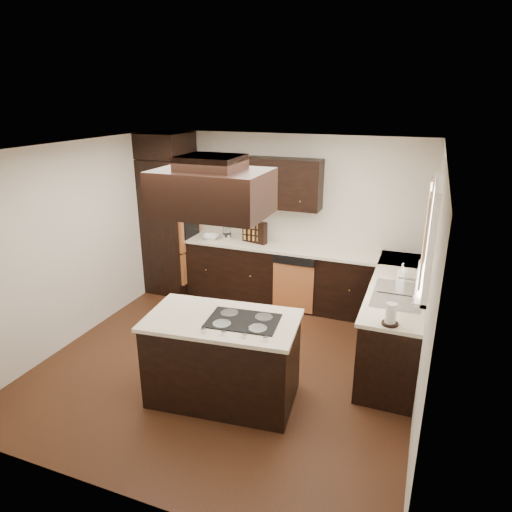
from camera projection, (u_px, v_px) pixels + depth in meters
name	position (u px, v px, depth m)	size (l,w,h in m)	color
floor	(230.00, 361.00, 5.49)	(4.20, 4.20, 0.02)	#5B321B
ceiling	(226.00, 148.00, 4.65)	(4.20, 4.20, 0.02)	silver
wall_back	(285.00, 218.00, 6.93)	(4.20, 0.02, 2.50)	silver
wall_front	(106.00, 361.00, 3.21)	(4.20, 0.02, 2.50)	silver
wall_left	(77.00, 243.00, 5.78)	(0.02, 4.20, 2.50)	silver
wall_right	(430.00, 291.00, 4.36)	(0.02, 4.20, 2.50)	silver
oven_column	(171.00, 226.00, 7.23)	(0.65, 0.75, 2.12)	black
wall_oven_face	(190.00, 224.00, 7.09)	(0.05, 0.62, 0.78)	#C9753E
base_cabinets_back	(280.00, 275.00, 6.91)	(2.93, 0.60, 0.88)	black
base_cabinets_right	(396.00, 320.00, 5.53)	(0.60, 2.40, 0.88)	black
countertop_back	(280.00, 246.00, 6.75)	(2.93, 0.63, 0.04)	white
countertop_right	(398.00, 285.00, 5.38)	(0.63, 2.40, 0.04)	white
upper_cabinets	(255.00, 182.00, 6.73)	(2.00, 0.34, 0.72)	black
dishwasher_front	(293.00, 288.00, 6.57)	(0.60, 0.05, 0.72)	#C9753E
window_frame	(432.00, 235.00, 4.72)	(0.06, 1.32, 1.12)	white
window_pane	(434.00, 235.00, 4.71)	(0.00, 1.20, 1.00)	white
curtain_left	(425.00, 241.00, 4.36)	(0.02, 0.34, 0.90)	#FEEAC6
curtain_right	(427.00, 220.00, 5.10)	(0.02, 0.34, 0.90)	#FEEAC6
sink_rim	(397.00, 295.00, 5.06)	(0.52, 0.84, 0.01)	silver
island	(223.00, 360.00, 4.69)	(1.47, 0.80, 0.88)	black
island_top	(222.00, 320.00, 4.54)	(1.52, 0.85, 0.04)	white
cooktop	(243.00, 321.00, 4.47)	(0.69, 0.46, 0.01)	black
range_hood	(212.00, 192.00, 4.25)	(1.05, 0.72, 0.42)	black
hood_duct	(211.00, 163.00, 4.16)	(0.55, 0.50, 0.13)	black
blender_base	(227.00, 237.00, 6.96)	(0.15, 0.15, 0.10)	silver
blender_pitcher	(227.00, 226.00, 6.90)	(0.13, 0.13, 0.26)	silver
spice_rack	(255.00, 232.00, 6.81)	(0.40, 0.10, 0.33)	black
mixing_bowl	(211.00, 237.00, 7.02)	(0.25, 0.25, 0.06)	white
soap_bottle	(402.00, 272.00, 5.44)	(0.09, 0.10, 0.21)	white
paper_towel	(391.00, 314.00, 4.37)	(0.10, 0.10, 0.23)	white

